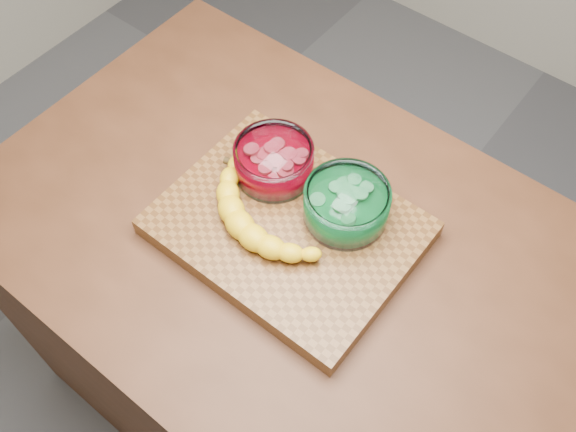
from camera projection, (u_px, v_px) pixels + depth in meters
The scene contains 6 objects.
ground at pixel (288, 392), 1.94m from camera, with size 3.50×3.50×0.00m, color #59595D.
counter at pixel (288, 332), 1.57m from camera, with size 1.20×0.80×0.90m, color #4D2A17.
cutting_board at pixel (288, 228), 1.18m from camera, with size 0.45×0.35×0.04m, color brown.
bowl_red at pixel (274, 161), 1.20m from camera, with size 0.15×0.15×0.07m.
bowl_green at pixel (346, 205), 1.14m from camera, with size 0.15×0.15×0.07m.
banana at pixel (265, 213), 1.15m from camera, with size 0.30×0.17×0.04m, color yellow, non-canonical shape.
Camera 1 is at (0.39, -0.50, 1.91)m, focal length 40.00 mm.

